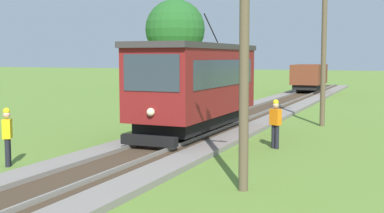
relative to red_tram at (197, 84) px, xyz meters
The scene contains 7 objects.
red_tram is the anchor object (origin of this frame).
freight_car 25.91m from the red_tram, 90.01° to the left, with size 2.40×5.20×2.31m.
utility_pole_near_tram 8.51m from the red_tram, 59.68° to the right, with size 1.40×0.31×6.79m.
utility_pole_mid 7.01m from the red_tram, 51.45° to the left, with size 1.40×0.41×7.49m.
track_worker 8.09m from the red_tram, 112.84° to the right, with size 0.41×0.45×1.78m.
second_worker 4.01m from the red_tram, 19.77° to the right, with size 0.45×0.38×1.78m.
tree_right_near 29.72m from the red_tram, 116.70° to the left, with size 5.88×5.88×8.95m.
Camera 1 is at (7.85, 2.53, 3.29)m, focal length 46.93 mm.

